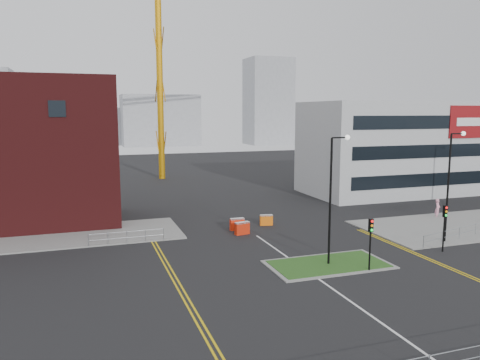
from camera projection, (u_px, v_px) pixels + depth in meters
name	position (u px, v px, depth m)	size (l,w,h in m)	color
ground	(370.00, 315.00, 24.95)	(200.00, 200.00, 0.00)	black
pavement_left	(13.00, 240.00, 39.19)	(28.00, 8.00, 0.12)	slate
island_kerb	(328.00, 264.00, 33.08)	(8.60, 4.60, 0.08)	slate
grass_island	(328.00, 264.00, 33.07)	(8.00, 4.00, 0.12)	#214918
office_block	(399.00, 148.00, 62.31)	(25.00, 12.20, 12.00)	#A9ABAE
tower_crane	(190.00, 10.00, 75.28)	(50.79, 17.08, 39.25)	orange
streetlamp_island	(333.00, 190.00, 32.37)	(1.46, 0.36, 9.18)	black
streetlamp_right_near	(451.00, 178.00, 38.06)	(1.46, 0.36, 9.18)	black
traffic_light_island	(371.00, 234.00, 31.46)	(0.28, 0.33, 3.65)	black
traffic_light_right	(445.00, 219.00, 35.88)	(0.28, 0.33, 3.65)	black
railing_front	(456.00, 357.00, 19.22)	(24.05, 0.05, 1.10)	gray
railing_left	(127.00, 235.00, 38.20)	(6.05, 0.05, 1.10)	gray
centre_line	(350.00, 301.00, 26.82)	(0.15, 30.00, 0.01)	silver
yellow_left_a	(169.00, 273.00, 31.45)	(0.12, 24.00, 0.01)	gold
yellow_left_b	(173.00, 272.00, 31.55)	(0.12, 24.00, 0.01)	gold
yellow_right_a	(435.00, 263.00, 33.60)	(0.12, 20.00, 0.01)	gold
yellow_right_b	(438.00, 262.00, 33.69)	(0.12, 20.00, 0.01)	gold
skyline_b	(160.00, 120.00, 148.76)	(24.00, 12.00, 16.00)	gray
skyline_c	(268.00, 102.00, 154.35)	(14.00, 12.00, 28.00)	gray
skyline_d	(100.00, 126.00, 152.69)	(30.00, 12.00, 12.00)	gray
pedestrian	(438.00, 209.00, 47.53)	(0.73, 0.48, 1.99)	#F7A0BB
barrier_left	(237.00, 224.00, 42.80)	(1.32, 0.46, 1.10)	#FF2D0E
barrier_mid	(242.00, 228.00, 41.26)	(1.39, 0.70, 1.12)	red
barrier_right	(266.00, 220.00, 44.60)	(1.26, 0.60, 1.02)	orange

